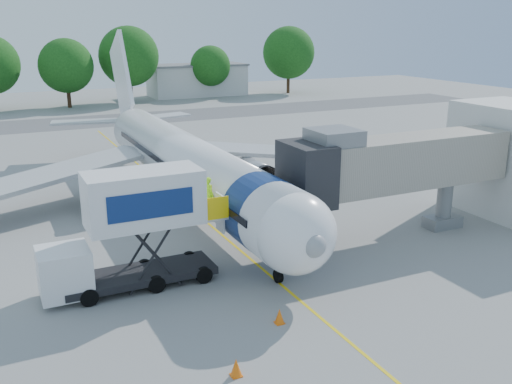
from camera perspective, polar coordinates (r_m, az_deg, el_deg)
name	(u,v)px	position (r m, az deg, el deg)	size (l,w,h in m)	color
ground	(207,222)	(35.47, -4.95, -3.02)	(160.00, 160.00, 0.00)	gray
guidance_line	(207,222)	(35.47, -4.95, -3.01)	(0.15, 70.00, 0.01)	yellow
taxiway_strip	(87,122)	(75.21, -16.52, 6.76)	(120.00, 10.00, 0.01)	#59595B
aircraft	(184,162)	(38.38, -7.26, 3.00)	(34.17, 37.73, 11.35)	white
jet_bridge	(386,165)	(32.17, 12.90, 2.65)	(13.90, 3.20, 6.60)	#A09689
catering_hiloader	(131,231)	(26.53, -12.39, -3.84)	(8.50, 2.44, 5.50)	black
ground_tug	(498,365)	(21.70, 23.01, -15.68)	(3.77, 2.77, 1.36)	white
safety_cone_a	(279,316)	(23.85, 2.36, -12.32)	(0.41, 0.41, 0.65)	orange
safety_cone_b	(236,368)	(20.72, -2.01, -17.15)	(0.42, 0.42, 0.67)	orange
outbuilding_right	(197,80)	(99.66, -5.91, 11.10)	(16.40, 7.40, 5.30)	silver
tree_d	(66,66)	(88.45, -18.46, 11.89)	(7.78, 7.78, 9.92)	#382314
tree_e	(129,56)	(91.80, -12.60, 13.11)	(9.11, 9.11, 11.62)	#382314
tree_f	(210,66)	(97.00, -4.59, 12.46)	(6.64, 6.64, 8.47)	#382314
tree_g	(289,53)	(102.77, 3.28, 13.74)	(9.04, 9.04, 11.52)	#382314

